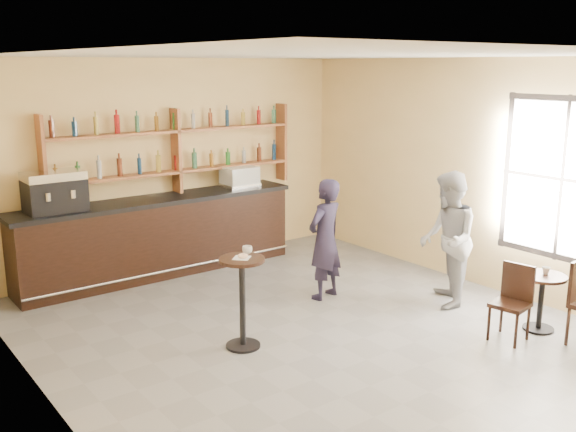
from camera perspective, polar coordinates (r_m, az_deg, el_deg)
floor at (r=7.72m, az=2.43°, el=-10.38°), size 7.00×7.00×0.00m
ceiling at (r=7.07m, az=2.69°, el=14.11°), size 7.00×7.00×0.00m
wall_back at (r=10.13m, az=-10.19°, el=4.58°), size 7.00×0.00×7.00m
wall_left at (r=5.84m, az=-20.79°, el=-2.45°), size 0.00×7.00×7.00m
wall_right at (r=9.40m, az=16.84°, el=3.55°), size 0.00×7.00×7.00m
window_pane at (r=8.73m, az=23.19°, el=3.00°), size 0.00×2.00×2.00m
window_frame at (r=8.73m, az=23.18°, el=3.00°), size 0.04×1.70×2.10m
shelf_unit at (r=9.98m, az=-9.90°, el=5.69°), size 4.00×0.26×1.40m
liquor_bottles at (r=9.96m, az=-9.94°, el=6.66°), size 3.68×0.10×1.00m
bar_counter at (r=9.82m, az=-11.44°, el=-1.78°), size 4.34×0.85×1.18m
espresso_machine at (r=9.12m, az=-20.04°, el=2.05°), size 0.77×0.50×0.54m
pastry_case at (r=10.36m, az=-4.33°, el=3.48°), size 0.55×0.44×0.33m
pedestal_table at (r=7.19m, az=-4.07°, el=-7.73°), size 0.62×0.62×1.04m
napkin at (r=7.02m, az=-4.14°, el=-3.73°), size 0.25×0.25×0.00m
donut at (r=7.01m, az=-4.03°, el=-3.56°), size 0.12×0.12×0.04m
cup_pedestal at (r=7.16m, az=-3.64°, el=-3.03°), size 0.13×0.13×0.09m
man_main at (r=8.61m, az=3.31°, el=-2.08°), size 0.67×0.52×1.64m
cafe_table at (r=8.25m, az=21.54°, el=-7.17°), size 0.70×0.70×0.69m
cup_cafe at (r=8.17m, az=21.96°, el=-4.52°), size 0.12×0.12×0.09m
chair_west at (r=7.80m, az=19.14°, el=-7.38°), size 0.44×0.44×0.88m
patron_second at (r=8.57m, az=13.99°, el=-2.04°), size 1.08×1.09×1.78m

